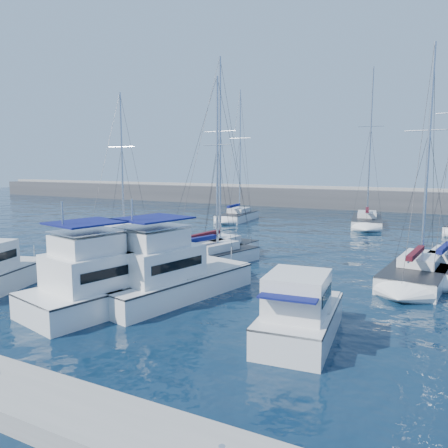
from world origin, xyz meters
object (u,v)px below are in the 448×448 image
at_px(sailboat_mid_e, 447,266).
at_px(sailboat_back_a, 238,216).
at_px(sailboat_mid_a, 120,236).
at_px(motor_yacht_port_inner, 104,285).
at_px(sailboat_mid_b, 214,251).
at_px(sailboat_mid_d, 418,273).
at_px(sailboat_back_b, 367,221).
at_px(motor_yacht_stbd_outer, 299,317).
at_px(sailboat_mid_c, 210,258).
at_px(motor_yacht_stbd_inner, 167,276).

bearing_deg(sailboat_mid_e, sailboat_back_a, 150.54).
distance_m(sailboat_mid_a, sailboat_back_a, 18.97).
distance_m(motor_yacht_port_inner, sailboat_mid_b, 12.32).
distance_m(sailboat_mid_d, sailboat_back_b, 24.45).
relative_size(motor_yacht_stbd_outer, sailboat_back_a, 0.37).
bearing_deg(sailboat_mid_c, sailboat_mid_e, 31.53).
bearing_deg(sailboat_mid_b, sailboat_mid_e, 15.84).
xyz_separation_m(sailboat_mid_b, sailboat_back_a, (-8.14, 20.86, 0.02)).
distance_m(motor_yacht_stbd_outer, sailboat_mid_b, 15.62).
bearing_deg(sailboat_mid_d, motor_yacht_stbd_inner, -134.36).
height_order(motor_yacht_stbd_inner, sailboat_back_a, sailboat_back_a).
xyz_separation_m(motor_yacht_stbd_outer, sailboat_mid_d, (3.60, 11.82, -0.43)).
bearing_deg(sailboat_mid_d, motor_yacht_stbd_outer, -101.18).
distance_m(motor_yacht_stbd_outer, sailboat_mid_a, 25.27).
distance_m(motor_yacht_stbd_outer, sailboat_mid_d, 12.36).
height_order(sailboat_back_a, sailboat_back_b, sailboat_back_b).
height_order(sailboat_mid_c, sailboat_mid_d, sailboat_mid_d).
xyz_separation_m(motor_yacht_port_inner, motor_yacht_stbd_inner, (1.78, 2.76, -0.00)).
bearing_deg(sailboat_mid_b, motor_yacht_stbd_outer, -42.05).
xyz_separation_m(sailboat_mid_a, sailboat_back_a, (2.71, 18.77, 0.03)).
height_order(sailboat_mid_d, sailboat_mid_e, sailboat_mid_e).
xyz_separation_m(motor_yacht_port_inner, sailboat_back_a, (-8.76, 33.15, -0.58)).
relative_size(motor_yacht_stbd_inner, sailboat_back_b, 0.53).
bearing_deg(motor_yacht_port_inner, sailboat_back_a, 117.92).
height_order(sailboat_mid_a, sailboat_mid_d, sailboat_mid_d).
bearing_deg(sailboat_back_b, sailboat_back_a, -179.27).
distance_m(sailboat_mid_a, sailboat_back_b, 27.87).
height_order(motor_yacht_stbd_inner, sailboat_mid_d, sailboat_mid_d).
xyz_separation_m(sailboat_mid_a, sailboat_mid_b, (10.85, -2.09, 0.01)).
relative_size(sailboat_mid_d, sailboat_back_b, 0.79).
height_order(motor_yacht_port_inner, sailboat_mid_c, sailboat_mid_c).
bearing_deg(sailboat_mid_c, motor_yacht_stbd_outer, -31.28).
relative_size(motor_yacht_stbd_outer, sailboat_mid_a, 0.44).
distance_m(sailboat_back_a, sailboat_back_b, 15.34).
xyz_separation_m(motor_yacht_stbd_inner, motor_yacht_stbd_outer, (7.89, -2.21, -0.19)).
xyz_separation_m(sailboat_mid_c, sailboat_back_a, (-8.94, 22.87, 0.04)).
bearing_deg(motor_yacht_stbd_inner, sailboat_mid_e, 55.29).
height_order(motor_yacht_stbd_outer, sailboat_mid_a, sailboat_mid_a).
xyz_separation_m(motor_yacht_port_inner, motor_yacht_stbd_outer, (9.67, 0.55, -0.19)).
xyz_separation_m(sailboat_mid_b, sailboat_mid_d, (13.89, 0.07, -0.02)).
height_order(sailboat_mid_c, sailboat_mid_e, sailboat_mid_e).
bearing_deg(sailboat_mid_b, sailboat_mid_c, -61.43).
relative_size(motor_yacht_stbd_outer, sailboat_mid_b, 0.40).
xyz_separation_m(sailboat_mid_c, sailboat_back_b, (6.17, 25.53, 0.03)).
relative_size(motor_yacht_stbd_outer, sailboat_mid_d, 0.42).
distance_m(sailboat_mid_b, sailboat_mid_d, 13.89).
relative_size(motor_yacht_stbd_outer, sailboat_mid_e, 0.37).
bearing_deg(motor_yacht_port_inner, sailboat_mid_a, 141.70).
xyz_separation_m(sailboat_mid_c, sailboat_mid_e, (14.56, 4.47, 0.03)).
bearing_deg(sailboat_back_b, motor_yacht_stbd_outer, -93.87).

